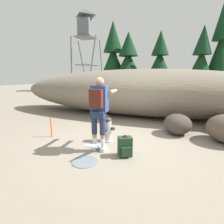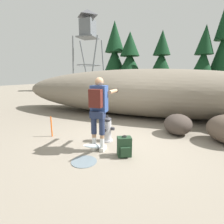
{
  "view_description": "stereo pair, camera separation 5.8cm",
  "coord_description": "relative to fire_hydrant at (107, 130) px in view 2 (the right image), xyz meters",
  "views": [
    {
      "loc": [
        1.37,
        -4.17,
        1.75
      ],
      "look_at": [
        -0.27,
        0.19,
        0.75
      ],
      "focal_mm": 27.29,
      "sensor_mm": 36.0,
      "label": 1
    },
    {
      "loc": [
        1.43,
        -4.15,
        1.75
      ],
      "look_at": [
        -0.27,
        0.19,
        0.75
      ],
      "focal_mm": 27.29,
      "sensor_mm": 36.0,
      "label": 2
    }
  ],
  "objects": [
    {
      "name": "pine_tree_center",
      "position": [
        0.23,
        10.68,
        2.7
      ],
      "size": [
        2.12,
        2.12,
        5.26
      ],
      "color": "#47331E",
      "rests_on": "ground_plane"
    },
    {
      "name": "fire_hydrant",
      "position": [
        0.0,
        0.0,
        0.0
      ],
      "size": [
        0.4,
        0.35,
        0.71
      ],
      "color": "#B2B2B7",
      "rests_on": "ground_plane"
    },
    {
      "name": "survey_stake",
      "position": [
        -1.64,
        -0.26,
        -0.03
      ],
      "size": [
        0.04,
        0.04,
        0.6
      ],
      "primitive_type": "cylinder",
      "color": "#E55914",
      "rests_on": "ground_plane"
    },
    {
      "name": "dirt_embankment",
      "position": [
        0.29,
        3.5,
        0.69
      ],
      "size": [
        12.52,
        3.2,
        2.04
      ],
      "primitive_type": "ellipsoid",
      "color": "#756B5B",
      "rests_on": "ground_plane"
    },
    {
      "name": "boulder_small",
      "position": [
        3.08,
        2.02,
        -0.07
      ],
      "size": [
        0.93,
        0.9,
        0.51
      ],
      "primitive_type": "ellipsoid",
      "rotation": [
        0.0,
        0.0,
        0.27
      ],
      "color": "#46473B",
      "rests_on": "ground_plane"
    },
    {
      "name": "pine_tree_left",
      "position": [
        -2.28,
        10.27,
        2.68
      ],
      "size": [
        2.49,
        2.49,
        5.26
      ],
      "color": "#47331E",
      "rests_on": "ground_plane"
    },
    {
      "name": "pine_tree_right",
      "position": [
        3.11,
        9.34,
        2.49
      ],
      "size": [
        1.82,
        1.82,
        5.04
      ],
      "color": "#47331E",
      "rests_on": "ground_plane"
    },
    {
      "name": "pine_tree_far_left",
      "position": [
        -3.73,
        10.56,
        2.99
      ],
      "size": [
        2.58,
        2.58,
        6.31
      ],
      "color": "#47331E",
      "rests_on": "ground_plane"
    },
    {
      "name": "utility_worker",
      "position": [
        0.04,
        -0.55,
        0.76
      ],
      "size": [
        0.57,
        1.0,
        1.71
      ],
      "rotation": [
        0.0,
        0.0,
        1.63
      ],
      "color": "beige",
      "rests_on": "ground_plane"
    },
    {
      "name": "hydrant_water_jet",
      "position": [
        -0.0,
        -0.82,
        -0.23
      ],
      "size": [
        0.53,
        1.37,
        0.58
      ],
      "color": "silver",
      "rests_on": "ground_plane"
    },
    {
      "name": "watchtower",
      "position": [
        -8.27,
        14.11,
        6.33
      ],
      "size": [
        3.5,
        3.5,
        8.89
      ],
      "color": "slate",
      "rests_on": "ground_plane"
    },
    {
      "name": "ground_plane",
      "position": [
        0.29,
        0.11,
        -0.35
      ],
      "size": [
        56.0,
        56.0,
        0.04
      ],
      "primitive_type": "cube",
      "color": "gray"
    },
    {
      "name": "pine_tree_far_right",
      "position": [
        4.27,
        9.92,
        3.26
      ],
      "size": [
        1.84,
        1.84,
        7.01
      ],
      "color": "#47331E",
      "rests_on": "ground_plane"
    },
    {
      "name": "spare_backpack",
      "position": [
        0.7,
        -0.69,
        -0.11
      ],
      "size": [
        0.36,
        0.36,
        0.47
      ],
      "rotation": [
        0.0,
        0.0,
        5.22
      ],
      "color": "#1E3823",
      "rests_on": "ground_plane"
    },
    {
      "name": "boulder_mid",
      "position": [
        1.77,
        1.3,
        -0.02
      ],
      "size": [
        0.85,
        0.92,
        0.62
      ],
      "primitive_type": "ellipsoid",
      "rotation": [
        0.0,
        0.0,
        1.61
      ],
      "color": "#3F3630",
      "rests_on": "ground_plane"
    }
  ]
}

